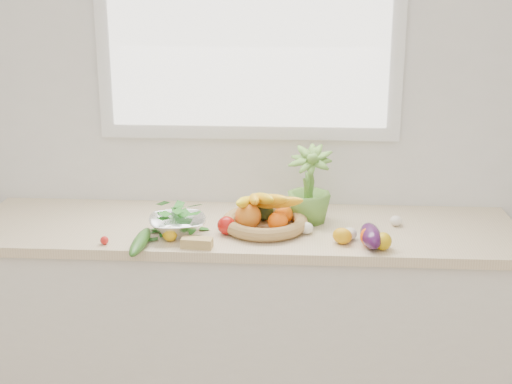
# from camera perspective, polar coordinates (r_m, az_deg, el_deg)

# --- Properties ---
(back_wall) EXTENTS (4.50, 0.02, 2.70)m
(back_wall) POSITION_cam_1_polar(r_m,az_deg,el_deg) (3.11, -0.55, 7.06)
(back_wall) COLOR white
(back_wall) RESTS_ON ground
(counter_cabinet) EXTENTS (2.20, 0.58, 0.86)m
(counter_cabinet) POSITION_cam_1_polar(r_m,az_deg,el_deg) (3.13, -0.91, -10.77)
(counter_cabinet) COLOR silver
(counter_cabinet) RESTS_ON ground
(countertop) EXTENTS (2.24, 0.62, 0.04)m
(countertop) POSITION_cam_1_polar(r_m,az_deg,el_deg) (2.95, -0.95, -3.02)
(countertop) COLOR beige
(countertop) RESTS_ON counter_cabinet
(window_frame) EXTENTS (1.30, 0.03, 1.10)m
(window_frame) POSITION_cam_1_polar(r_m,az_deg,el_deg) (3.05, -0.59, 14.42)
(window_frame) COLOR white
(window_frame) RESTS_ON back_wall
(window_pane) EXTENTS (1.18, 0.01, 0.98)m
(window_pane) POSITION_cam_1_polar(r_m,az_deg,el_deg) (3.03, -0.62, 14.41)
(window_pane) COLOR white
(window_pane) RESTS_ON window_frame
(orange_loose) EXTENTS (0.10, 0.10, 0.08)m
(orange_loose) POSITION_cam_1_polar(r_m,az_deg,el_deg) (2.74, 9.13, -3.55)
(orange_loose) COLOR #FF5208
(orange_loose) RESTS_ON countertop
(lemon_a) EXTENTS (0.08, 0.09, 0.06)m
(lemon_a) POSITION_cam_1_polar(r_m,az_deg,el_deg) (2.78, -6.92, -3.35)
(lemon_a) COLOR yellow
(lemon_a) RESTS_ON countertop
(lemon_b) EXTENTS (0.08, 0.09, 0.07)m
(lemon_b) POSITION_cam_1_polar(r_m,az_deg,el_deg) (2.72, 10.12, -3.90)
(lemon_b) COLOR #CEA10B
(lemon_b) RESTS_ON countertop
(lemon_c) EXTENTS (0.10, 0.09, 0.06)m
(lemon_c) POSITION_cam_1_polar(r_m,az_deg,el_deg) (2.75, 6.92, -3.51)
(lemon_c) COLOR orange
(lemon_c) RESTS_ON countertop
(apple) EXTENTS (0.10, 0.10, 0.07)m
(apple) POSITION_cam_1_polar(r_m,az_deg,el_deg) (2.83, -2.38, -2.69)
(apple) COLOR #AE120D
(apple) RESTS_ON countertop
(ginger) EXTENTS (0.12, 0.06, 0.04)m
(ginger) POSITION_cam_1_polar(r_m,az_deg,el_deg) (2.71, -4.75, -4.08)
(ginger) COLOR tan
(ginger) RESTS_ON countertop
(garlic_a) EXTENTS (0.07, 0.07, 0.05)m
(garlic_a) POSITION_cam_1_polar(r_m,az_deg,el_deg) (2.84, 4.06, -2.90)
(garlic_a) COLOR white
(garlic_a) RESTS_ON countertop
(garlic_b) EXTENTS (0.06, 0.06, 0.04)m
(garlic_b) POSITION_cam_1_polar(r_m,az_deg,el_deg) (2.98, 11.14, -2.28)
(garlic_b) COLOR white
(garlic_b) RESTS_ON countertop
(garlic_c) EXTENTS (0.06, 0.06, 0.05)m
(garlic_c) POSITION_cam_1_polar(r_m,az_deg,el_deg) (2.80, 7.50, -3.32)
(garlic_c) COLOR silver
(garlic_c) RESTS_ON countertop
(eggplant) EXTENTS (0.09, 0.21, 0.08)m
(eggplant) POSITION_cam_1_polar(r_m,az_deg,el_deg) (2.74, 9.17, -3.48)
(eggplant) COLOR #39103D
(eggplant) RESTS_ON countertop
(cucumber) EXTENTS (0.06, 0.28, 0.05)m
(cucumber) POSITION_cam_1_polar(r_m,az_deg,el_deg) (2.73, -9.24, -3.96)
(cucumber) COLOR #2C591A
(cucumber) RESTS_ON countertop
(radish) EXTENTS (0.04, 0.04, 0.03)m
(radish) POSITION_cam_1_polar(r_m,az_deg,el_deg) (2.79, -12.03, -3.80)
(radish) COLOR red
(radish) RESTS_ON countertop
(potted_herb) EXTENTS (0.21, 0.21, 0.33)m
(potted_herb) POSITION_cam_1_polar(r_m,az_deg,el_deg) (2.94, 4.28, 0.51)
(potted_herb) COLOR #5D9335
(potted_herb) RESTS_ON countertop
(fruit_basket) EXTENTS (0.47, 0.47, 0.18)m
(fruit_basket) POSITION_cam_1_polar(r_m,az_deg,el_deg) (2.88, 0.63, -2.02)
(fruit_basket) COLOR #B57B50
(fruit_basket) RESTS_ON countertop
(colander_with_spinach) EXTENTS (0.26, 0.26, 0.12)m
(colander_with_spinach) POSITION_cam_1_polar(r_m,az_deg,el_deg) (2.83, -6.30, -2.30)
(colander_with_spinach) COLOR white
(colander_with_spinach) RESTS_ON countertop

